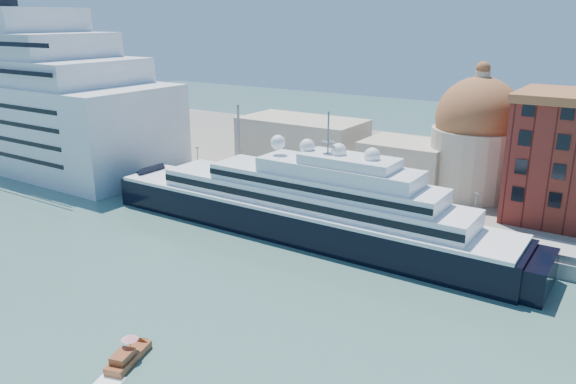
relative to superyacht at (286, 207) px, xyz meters
The scene contains 9 objects.
ground 23.51m from the superyacht, 86.05° to the right, with size 400.00×400.00×0.00m, color #345A52.
quay 11.61m from the superyacht, 81.78° to the left, with size 180.00×10.00×2.50m, color gray.
land 52.15m from the superyacht, 88.25° to the left, with size 260.00×72.00×2.00m, color slate.
quay_fence 6.86m from the superyacht, 76.27° to the left, with size 180.00×0.10×1.20m, color slate.
superyacht is the anchor object (origin of this frame).
service_barge 53.71m from the superyacht, behind, with size 12.75×5.58×2.78m.
water_taxi 45.12m from the superyacht, 79.98° to the right, with size 4.01×6.99×3.15m.
church 36.18m from the superyacht, 77.06° to the left, with size 66.00×18.00×25.50m.
lamp_posts 15.36m from the superyacht, 140.08° to the left, with size 120.80×2.40×18.00m.
Camera 1 is at (51.95, -57.39, 37.65)m, focal length 35.00 mm.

